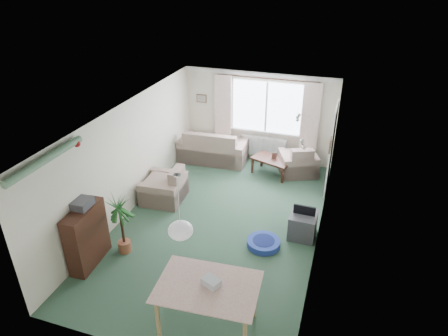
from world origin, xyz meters
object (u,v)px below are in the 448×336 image
(coffee_table, at_px, (272,167))
(tv_cube, at_px, (303,225))
(dining_table, at_px, (208,308))
(armchair_corner, at_px, (298,159))
(houseplant, at_px, (122,225))
(sofa, at_px, (214,145))
(armchair_left, at_px, (163,184))
(bookshelf, at_px, (87,237))
(pet_bed, at_px, (263,243))

(coffee_table, height_order, tv_cube, tv_cube)
(dining_table, distance_m, tv_cube, 2.89)
(armchair_corner, bearing_deg, coffee_table, 2.91)
(houseplant, bearing_deg, sofa, 85.78)
(houseplant, relative_size, tv_cube, 2.14)
(coffee_table, bearing_deg, tv_cube, -64.26)
(sofa, relative_size, armchair_corner, 2.01)
(armchair_left, xyz_separation_m, houseplant, (0.09, -1.89, 0.19))
(armchair_corner, height_order, bookshelf, bookshelf)
(armchair_left, bearing_deg, sofa, 166.46)
(armchair_corner, relative_size, houseplant, 0.74)
(armchair_left, xyz_separation_m, tv_cube, (3.20, -0.37, -0.16))
(bookshelf, bearing_deg, coffee_table, 57.22)
(sofa, distance_m, armchair_corner, 2.29)
(armchair_corner, relative_size, armchair_left, 0.97)
(bookshelf, bearing_deg, armchair_corner, 53.21)
(houseplant, bearing_deg, pet_bed, 21.43)
(pet_bed, bearing_deg, dining_table, -98.77)
(houseplant, height_order, pet_bed, houseplant)
(armchair_corner, relative_size, dining_table, 0.67)
(bookshelf, distance_m, tv_cube, 4.06)
(sofa, height_order, pet_bed, sofa)
(tv_cube, bearing_deg, coffee_table, 117.31)
(sofa, relative_size, coffee_table, 1.82)
(bookshelf, distance_m, dining_table, 2.66)
(tv_cube, distance_m, pet_bed, 0.88)
(coffee_table, bearing_deg, bookshelf, -119.42)
(houseplant, bearing_deg, armchair_corner, 57.86)
(armchair_left, bearing_deg, dining_table, 32.12)
(tv_cube, bearing_deg, houseplant, -152.41)
(sofa, distance_m, armchair_left, 2.30)
(sofa, relative_size, houseplant, 1.49)
(houseplant, relative_size, dining_table, 0.90)
(sofa, relative_size, pet_bed, 2.81)
(armchair_left, distance_m, pet_bed, 2.73)
(tv_cube, relative_size, pet_bed, 0.88)
(sofa, xyz_separation_m, coffee_table, (1.68, -0.32, -0.23))
(armchair_corner, distance_m, coffee_table, 0.70)
(dining_table, xyz_separation_m, tv_cube, (0.99, 2.71, -0.16))
(sofa, height_order, dining_table, sofa)
(bookshelf, xyz_separation_m, houseplant, (0.43, 0.46, 0.03))
(bookshelf, relative_size, tv_cube, 2.02)
(houseplant, bearing_deg, bookshelf, -133.52)
(armchair_left, xyz_separation_m, pet_bed, (2.54, -0.93, -0.35))
(pet_bed, bearing_deg, houseplant, -158.57)
(armchair_left, relative_size, coffee_table, 0.94)
(armchair_corner, relative_size, pet_bed, 1.40)
(dining_table, height_order, pet_bed, dining_table)
(coffee_table, xyz_separation_m, dining_table, (0.13, -5.03, 0.20))
(armchair_corner, distance_m, dining_table, 5.35)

